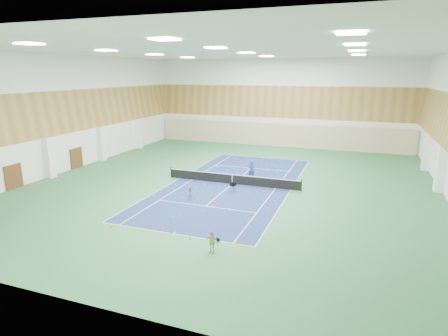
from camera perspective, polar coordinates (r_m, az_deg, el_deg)
The scene contains 22 objects.
ground at distance 35.01m, azimuth 1.26°, elevation -2.46°, with size 40.00×40.00×0.00m, color #2B663C.
room_shell at distance 33.77m, azimuth 1.31°, elevation 7.34°, with size 36.00×40.00×12.00m, color white, non-canonical shape.
wood_cladding at distance 33.59m, azimuth 1.33°, elevation 10.72°, with size 36.00×40.00×8.00m, color #A1773B, non-canonical shape.
ceiling_light_grid at distance 33.57m, azimuth 1.37°, elevation 17.42°, with size 21.40×25.40×0.06m, color white, non-canonical shape.
court_surface at distance 35.01m, azimuth 1.26°, elevation -2.45°, with size 10.97×23.77×0.01m, color navy.
tennis_balls_scatter at distance 35.00m, azimuth 1.26°, elevation -2.38°, with size 10.57×22.77×0.07m, color yellow, non-canonical shape.
tennis_net at distance 34.86m, azimuth 1.26°, elevation -1.59°, with size 12.80×0.10×1.10m, color black, non-canonical shape.
back_curtain at distance 53.29m, azimuth 8.16°, elevation 5.00°, with size 35.40×0.16×3.20m, color #C6B793.
door_left_a at distance 38.32m, azimuth -29.40°, elevation -1.16°, with size 0.08×1.80×2.20m, color #593319.
door_left_b at distance 43.73m, azimuth -21.56°, elevation 1.42°, with size 0.08×1.80×2.20m, color #593319.
coach at distance 36.78m, azimuth 4.19°, elevation -0.26°, with size 0.64×0.42×1.74m, color #203794.
child_court at distance 30.76m, azimuth -5.12°, elevation -3.82°, with size 0.55×0.43×1.12m, color gray.
child_apron at distance 21.96m, azimuth -1.88°, elevation -11.17°, with size 0.78×0.32×1.32m, color tan.
ball_cart at distance 32.68m, azimuth 1.37°, elevation -2.96°, with size 0.46×0.46×0.80m, color black, non-canonical shape.
cone_svc_a at distance 30.98m, azimuth -9.34°, elevation -4.71°, with size 0.19×0.19×0.21m, color #E7440C.
cone_svc_b at distance 30.10m, azimuth -4.61°, elevation -5.13°, with size 0.20×0.20×0.22m, color #FF600D.
cone_svc_c at distance 29.47m, azimuth -1.33°, elevation -5.48°, with size 0.23×0.23×0.25m, color #FF560D.
cone_svc_d at distance 28.63m, azimuth 4.41°, elevation -6.15°, with size 0.21×0.21×0.23m, color #EF460C.
cone_base_a at distance 26.50m, azimuth -16.85°, elevation -8.52°, with size 0.18×0.18×0.20m, color #FF4B0D.
cone_base_b at distance 25.68m, azimuth -9.50°, elevation -8.79°, with size 0.21×0.21×0.23m, color #FF5C0D.
cone_base_c at distance 23.85m, azimuth -5.17°, elevation -10.52°, with size 0.21×0.21×0.23m, color orange.
cone_base_d at distance 23.26m, azimuth 2.12°, elevation -11.15°, with size 0.20×0.20×0.22m, color #FF500D.
Camera 1 is at (10.77, -31.74, 10.11)m, focal length 30.00 mm.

